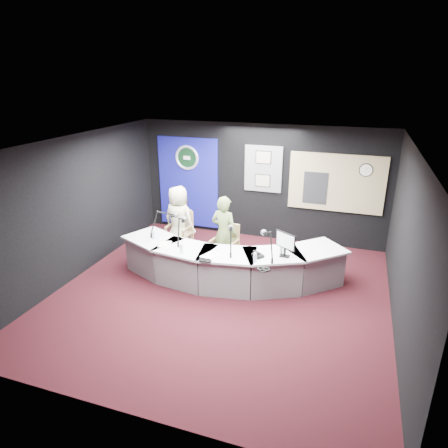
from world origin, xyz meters
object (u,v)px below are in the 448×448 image
(armchair_right, at_px, (224,246))
(person_man, at_px, (179,220))
(armchair_left, at_px, (179,231))
(person_woman, at_px, (224,233))
(broadcast_desk, at_px, (227,264))

(armchair_right, xyz_separation_m, person_man, (-1.23, 0.46, 0.26))
(armchair_left, bearing_deg, person_man, 0.00)
(person_woman, bearing_deg, armchair_left, -8.43)
(armchair_left, xyz_separation_m, armchair_right, (1.23, -0.46, 0.01))
(broadcast_desk, relative_size, armchair_left, 4.41)
(armchair_right, bearing_deg, armchair_left, 170.51)
(broadcast_desk, xyz_separation_m, armchair_left, (-1.46, 0.95, 0.14))
(person_woman, bearing_deg, person_man, -8.43)
(broadcast_desk, relative_size, armchair_right, 4.31)
(armchair_right, height_order, person_man, person_man)
(armchair_left, distance_m, armchair_right, 1.32)
(armchair_right, xyz_separation_m, person_woman, (0.00, 0.00, 0.28))
(armchair_left, bearing_deg, broadcast_desk, -25.79)
(armchair_right, relative_size, person_man, 0.67)
(broadcast_desk, height_order, person_woman, person_woman)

